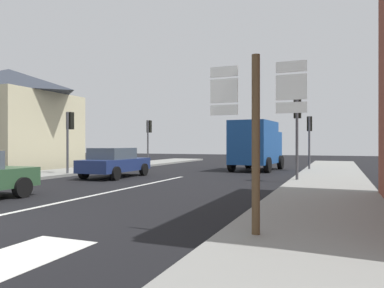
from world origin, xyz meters
TOP-DOWN VIEW (x-y plane):
  - ground_plane at (0.00, 10.00)m, footprint 80.00×80.00m
  - sidewalk_right at (6.99, 8.00)m, footprint 3.17×44.00m
  - sidewalk_left at (-6.99, 8.00)m, footprint 3.17×44.00m
  - lane_centre_stripe at (0.00, 6.00)m, footprint 0.16×12.00m
  - lane_turn_arrow at (2.98, -1.00)m, footprint 1.20×2.20m
  - clapboard_house_left at (-13.53, 13.63)m, footprint 7.82×8.15m
  - sedan_far at (-2.99, 10.48)m, footprint 2.03×4.23m
  - delivery_truck at (2.58, 17.78)m, footprint 2.78×5.14m
  - route_sign_post at (6.06, 1.13)m, footprint 1.66×0.14m
  - traffic_light_near_right at (5.71, 11.37)m, footprint 0.30×0.49m
  - traffic_light_far_right at (5.71, 18.54)m, footprint 0.30×0.49m
  - traffic_light_near_left at (-5.71, 10.40)m, footprint 0.30×0.49m
  - traffic_light_far_left at (-5.71, 19.07)m, footprint 0.30×0.49m

SIDE VIEW (x-z plane):
  - ground_plane at x=0.00m, z-range 0.00..0.00m
  - lane_centre_stripe at x=0.00m, z-range 0.00..0.01m
  - lane_turn_arrow at x=2.98m, z-range 0.00..0.01m
  - sidewalk_right at x=6.99m, z-range 0.00..0.14m
  - sidewalk_left at x=-6.99m, z-range 0.00..0.14m
  - sedan_far at x=-2.99m, z-range 0.03..1.50m
  - delivery_truck at x=2.58m, z-range 0.13..3.18m
  - route_sign_post at x=6.06m, z-range 0.31..3.51m
  - traffic_light_near_left at x=-5.71m, z-range 0.80..4.13m
  - traffic_light_far_right at x=5.71m, z-range 0.81..4.16m
  - traffic_light_far_left at x=-5.71m, z-range 0.82..4.22m
  - traffic_light_near_right at x=5.71m, z-range 0.89..4.57m
  - clapboard_house_left at x=-13.53m, z-range 0.03..6.81m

